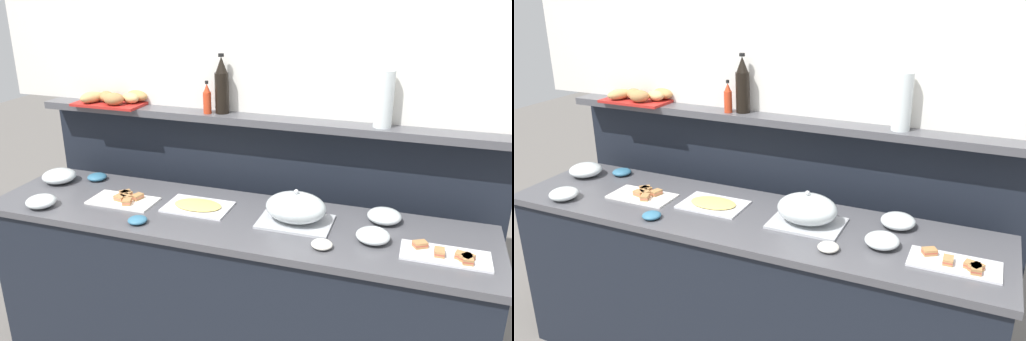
{
  "view_description": "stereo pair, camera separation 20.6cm",
  "coord_description": "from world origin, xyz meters",
  "views": [
    {
      "loc": [
        0.84,
        -2.09,
        1.99
      ],
      "look_at": [
        0.1,
        0.1,
        1.12
      ],
      "focal_mm": 36.14,
      "sensor_mm": 36.0,
      "label": 1
    },
    {
      "loc": [
        1.03,
        -2.02,
        1.99
      ],
      "look_at": [
        0.1,
        0.1,
        1.12
      ],
      "focal_mm": 36.14,
      "sensor_mm": 36.0,
      "label": 2
    }
  ],
  "objects": [
    {
      "name": "cold_cuts_platter",
      "position": [
        -0.18,
        0.04,
        0.92
      ],
      "size": [
        0.33,
        0.22,
        0.02
      ],
      "color": "silver",
      "rests_on": "buffet_counter"
    },
    {
      "name": "glass_bowl_extra",
      "position": [
        0.69,
        -0.04,
        0.94
      ],
      "size": [
        0.15,
        0.15,
        0.06
      ],
      "color": "silver",
      "rests_on": "buffet_counter"
    },
    {
      "name": "condiment_bowl_cream",
      "position": [
        -0.38,
        -0.21,
        0.93
      ],
      "size": [
        0.09,
        0.09,
        0.03
      ],
      "primitive_type": "ellipsoid",
      "color": "teal",
      "rests_on": "buffet_counter"
    },
    {
      "name": "buffet_counter",
      "position": [
        0.0,
        0.0,
        0.46
      ],
      "size": [
        2.47,
        0.61,
        0.91
      ],
      "color": "black",
      "rests_on": "ground_plane"
    },
    {
      "name": "bread_basket",
      "position": [
        -0.86,
        0.39,
        1.34
      ],
      "size": [
        0.42,
        0.28,
        0.08
      ],
      "color": "#B2231E",
      "rests_on": "back_ledge_unit"
    },
    {
      "name": "condiment_bowl_dark",
      "position": [
        0.49,
        -0.16,
        0.93
      ],
      "size": [
        0.09,
        0.09,
        0.03
      ],
      "primitive_type": "ellipsoid",
      "color": "silver",
      "rests_on": "buffet_counter"
    },
    {
      "name": "ground_plane",
      "position": [
        0.0,
        0.6,
        0.0
      ],
      "size": [
        12.0,
        12.0,
        0.0
      ],
      "primitive_type": "plane",
      "color": "slate"
    },
    {
      "name": "serving_cloche",
      "position": [
        0.32,
        0.03,
        0.98
      ],
      "size": [
        0.34,
        0.24,
        0.17
      ],
      "color": "#B7BABF",
      "rests_on": "buffet_counter"
    },
    {
      "name": "wine_bottle_dark",
      "position": [
        -0.2,
        0.41,
        1.45
      ],
      "size": [
        0.08,
        0.08,
        0.32
      ],
      "color": "black",
      "rests_on": "back_ledge_unit"
    },
    {
      "name": "glass_bowl_medium",
      "position": [
        0.71,
        0.17,
        0.94
      ],
      "size": [
        0.16,
        0.16,
        0.06
      ],
      "color": "silver",
      "rests_on": "buffet_counter"
    },
    {
      "name": "water_carafe",
      "position": [
        0.65,
        0.41,
        1.45
      ],
      "size": [
        0.09,
        0.09,
        0.28
      ],
      "primitive_type": "cylinder",
      "color": "silver",
      "rests_on": "back_ledge_unit"
    },
    {
      "name": "glass_bowl_small",
      "position": [
        -1.07,
        0.11,
        0.94
      ],
      "size": [
        0.18,
        0.18,
        0.07
      ],
      "color": "silver",
      "rests_on": "buffet_counter"
    },
    {
      "name": "condiment_bowl_teal",
      "position": [
        -0.89,
        0.2,
        0.93
      ],
      "size": [
        0.11,
        0.11,
        0.04
      ],
      "primitive_type": "ellipsoid",
      "color": "teal",
      "rests_on": "buffet_counter"
    },
    {
      "name": "glass_bowl_large",
      "position": [
        -0.94,
        -0.2,
        0.94
      ],
      "size": [
        0.15,
        0.15,
        0.06
      ],
      "color": "silver",
      "rests_on": "buffet_counter"
    },
    {
      "name": "sandwich_platter_side",
      "position": [
        -0.58,
        -0.01,
        0.92
      ],
      "size": [
        0.34,
        0.18,
        0.04
      ],
      "color": "white",
      "rests_on": "buffet_counter"
    },
    {
      "name": "hot_sauce_bottle",
      "position": [
        -0.27,
        0.38,
        1.38
      ],
      "size": [
        0.04,
        0.04,
        0.18
      ],
      "color": "red",
      "rests_on": "back_ledge_unit"
    },
    {
      "name": "sandwich_platter_rear",
      "position": [
        0.99,
        -0.08,
        0.92
      ],
      "size": [
        0.36,
        0.17,
        0.04
      ],
      "color": "silver",
      "rests_on": "buffet_counter"
    },
    {
      "name": "back_ledge_unit",
      "position": [
        0.0,
        0.48,
        0.69
      ],
      "size": [
        2.58,
        0.22,
        1.31
      ],
      "color": "black",
      "rests_on": "ground_plane"
    }
  ]
}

